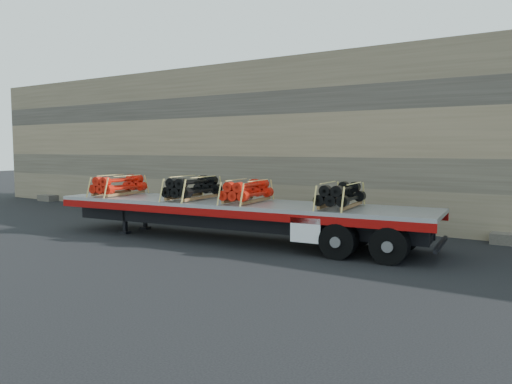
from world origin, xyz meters
TOP-DOWN VIEW (x-y plane):
  - ground at (0.00, 0.00)m, footprint 120.00×120.00m
  - rock_wall at (0.00, 6.50)m, footprint 44.00×3.00m
  - trailer at (-1.01, 0.30)m, footprint 13.66×3.98m
  - bundle_front at (-6.12, -0.23)m, footprint 1.25×2.17m
  - bundle_midfront at (-2.69, 0.13)m, footprint 1.33×2.31m
  - bundle_midrear at (-0.52, 0.35)m, footprint 1.22×2.12m
  - bundle_rear at (2.72, 0.69)m, footprint 1.23×2.14m

SIDE VIEW (x-z plane):
  - ground at x=0.00m, z-range 0.00..0.00m
  - trailer at x=-1.01m, z-range 0.00..1.35m
  - bundle_midrear at x=-0.52m, z-range 1.35..2.06m
  - bundle_rear at x=2.72m, z-range 1.35..2.07m
  - bundle_front at x=-6.12m, z-range 1.35..2.08m
  - bundle_midfront at x=-2.69m, z-range 1.35..2.13m
  - rock_wall at x=0.00m, z-range 0.00..7.00m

